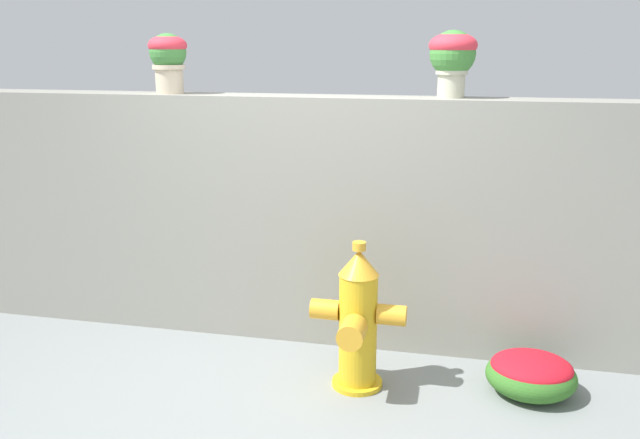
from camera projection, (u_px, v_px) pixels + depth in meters
ground_plane at (252, 428)px, 3.66m from camera, size 24.00×24.00×0.00m
stone_wall at (306, 220)px, 4.65m from camera, size 6.74×0.33×1.72m
potted_plant_1 at (168, 56)px, 4.55m from camera, size 0.27×0.27×0.41m
potted_plant_2 at (453, 55)px, 4.18m from camera, size 0.31×0.31×0.42m
fire_hydrant at (358, 322)px, 4.00m from camera, size 0.58×0.47×0.93m
flower_bush_left at (531, 373)px, 3.99m from camera, size 0.54×0.48×0.26m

